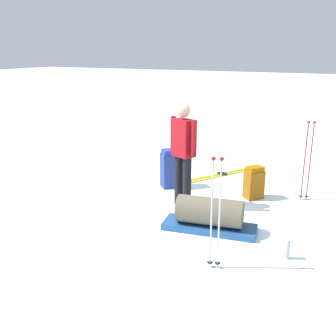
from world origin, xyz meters
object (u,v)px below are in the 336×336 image
(backpack_bright, at_px, (171,169))
(ski_poles_planted_far, at_px, (308,157))
(ski_poles_planted_near, at_px, (216,208))
(skier_standing, at_px, (183,150))
(ski_pair_near, at_px, (222,174))
(backpack_large_dark, at_px, (254,183))
(thermos_bottle, at_px, (287,249))
(gear_sled, at_px, (210,216))

(backpack_bright, relative_size, ski_poles_planted_far, 0.53)
(ski_poles_planted_near, height_order, ski_poles_planted_far, ski_poles_planted_far)
(skier_standing, height_order, ski_poles_planted_far, skier_standing)
(skier_standing, distance_m, backpack_bright, 1.13)
(ski_pair_near, xyz_separation_m, backpack_large_dark, (-0.92, 1.00, 0.27))
(backpack_large_dark, distance_m, thermos_bottle, 2.08)
(skier_standing, relative_size, thermos_bottle, 6.54)
(backpack_bright, distance_m, gear_sled, 1.95)
(ski_pair_near, bearing_deg, thermos_bottle, 122.99)
(ski_pair_near, height_order, backpack_bright, backpack_bright)
(backpack_large_dark, distance_m, ski_poles_planted_far, 0.99)
(backpack_large_dark, bearing_deg, skier_standing, 42.05)
(skier_standing, relative_size, ski_poles_planted_near, 1.24)
(ski_poles_planted_far, bearing_deg, ski_poles_planted_near, 77.75)
(skier_standing, xyz_separation_m, gear_sled, (-0.74, 0.67, -0.73))
(backpack_large_dark, relative_size, ski_poles_planted_far, 0.42)
(backpack_large_dark, xyz_separation_m, backpack_bright, (1.56, 0.12, 0.07))
(backpack_bright, xyz_separation_m, gear_sled, (-1.34, 1.41, -0.13))
(ski_poles_planted_far, distance_m, thermos_bottle, 2.28)
(skier_standing, bearing_deg, gear_sled, 137.74)
(backpack_large_dark, relative_size, backpack_bright, 0.79)
(ski_pair_near, height_order, backpack_large_dark, backpack_large_dark)
(ski_pair_near, relative_size, ski_poles_planted_near, 1.16)
(gear_sled, relative_size, thermos_bottle, 5.35)
(backpack_bright, distance_m, ski_poles_planted_far, 2.43)
(backpack_large_dark, bearing_deg, gear_sled, 81.82)
(ski_pair_near, xyz_separation_m, ski_poles_planted_near, (-1.12, 3.46, 0.75))
(backpack_large_dark, xyz_separation_m, ski_poles_planted_far, (-0.80, -0.33, 0.48))
(ski_pair_near, height_order, thermos_bottle, thermos_bottle)
(ski_pair_near, bearing_deg, backpack_large_dark, 132.69)
(backpack_large_dark, bearing_deg, ski_poles_planted_far, -157.60)
(backpack_bright, relative_size, thermos_bottle, 2.79)
(backpack_bright, height_order, ski_poles_planted_near, ski_poles_planted_near)
(skier_standing, height_order, backpack_large_dark, skier_standing)
(ski_pair_near, bearing_deg, gear_sled, 105.47)
(skier_standing, distance_m, backpack_large_dark, 1.46)
(ski_poles_planted_near, height_order, thermos_bottle, ski_poles_planted_near)
(skier_standing, bearing_deg, backpack_large_dark, -137.95)
(backpack_large_dark, relative_size, ski_poles_planted_near, 0.42)
(skier_standing, relative_size, gear_sled, 1.22)
(ski_poles_planted_near, bearing_deg, thermos_bottle, -140.46)
(backpack_large_dark, bearing_deg, backpack_bright, 4.54)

